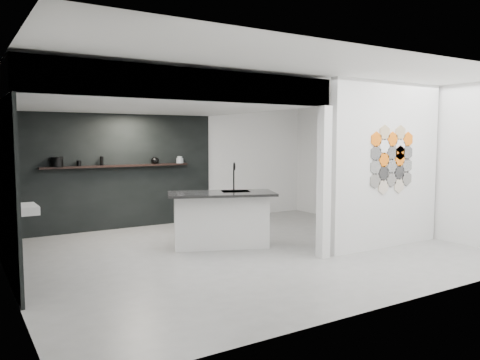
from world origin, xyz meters
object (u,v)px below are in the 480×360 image
(glass_bowl, at_px, (180,161))
(glass_vase, at_px, (180,160))
(wall_basin, at_px, (22,209))
(partition_panel, at_px, (387,165))
(kitchen_island, at_px, (221,219))
(kettle, at_px, (155,160))
(bottle_dark, at_px, (102,161))
(utensil_cup, at_px, (79,163))
(stockpot, at_px, (57,162))

(glass_bowl, xyz_separation_m, glass_vase, (0.00, 0.00, 0.02))
(glass_vase, bearing_deg, wall_basin, -148.65)
(partition_panel, bearing_deg, glass_vase, 118.23)
(wall_basin, relative_size, kitchen_island, 0.31)
(kettle, distance_m, bottle_dark, 1.11)
(glass_bowl, xyz_separation_m, utensil_cup, (-2.12, 0.00, -0.00))
(kettle, xyz_separation_m, glass_vase, (0.57, 0.00, 0.00))
(kitchen_island, bearing_deg, glass_vase, 104.53)
(partition_panel, xyz_separation_m, utensil_cup, (-4.20, 3.87, -0.03))
(wall_basin, bearing_deg, glass_vase, 31.35)
(partition_panel, xyz_separation_m, wall_basin, (-5.46, 1.80, -0.55))
(glass_vase, bearing_deg, stockpot, 180.00)
(stockpot, relative_size, glass_bowl, 1.48)
(partition_panel, relative_size, stockpot, 12.36)
(bottle_dark, xyz_separation_m, utensil_cup, (-0.44, 0.00, -0.03))
(stockpot, relative_size, utensil_cup, 2.08)
(glass_vase, height_order, utensil_cup, glass_vase)
(wall_basin, relative_size, glass_bowl, 3.93)
(partition_panel, relative_size, wall_basin, 4.67)
(kitchen_island, distance_m, glass_vase, 2.59)
(partition_panel, distance_m, bottle_dark, 5.39)
(stockpot, height_order, utensil_cup, stockpot)
(stockpot, bearing_deg, kitchen_island, -47.64)
(kitchen_island, height_order, utensil_cup, kitchen_island)
(kitchen_island, bearing_deg, utensil_cup, 149.09)
(bottle_dark, bearing_deg, stockpot, 180.00)
(kitchen_island, distance_m, kettle, 2.58)
(glass_bowl, relative_size, bottle_dark, 0.86)
(stockpot, bearing_deg, utensil_cup, 0.00)
(wall_basin, height_order, utensil_cup, utensil_cup)
(kettle, bearing_deg, glass_bowl, -13.54)
(glass_bowl, bearing_deg, glass_vase, 0.00)
(stockpot, height_order, glass_vase, stockpot)
(stockpot, relative_size, bottle_dark, 1.27)
(kitchen_island, xyz_separation_m, kettle, (-0.24, 2.40, 0.91))
(glass_bowl, height_order, utensil_cup, same)
(glass_vase, bearing_deg, partition_panel, -61.77)
(glass_bowl, distance_m, bottle_dark, 1.68)
(kettle, height_order, glass_vase, glass_vase)
(bottle_dark, bearing_deg, kettle, 0.00)
(stockpot, height_order, bottle_dark, stockpot)
(glass_bowl, height_order, bottle_dark, bottle_dark)
(kettle, distance_m, utensil_cup, 1.55)
(kitchen_island, bearing_deg, partition_panel, -8.93)
(stockpot, distance_m, kettle, 1.95)
(kitchen_island, distance_m, bottle_dark, 2.91)
(kitchen_island, relative_size, bottle_dark, 10.95)
(wall_basin, distance_m, bottle_dark, 2.74)
(wall_basin, distance_m, glass_vase, 4.01)
(utensil_cup, bearing_deg, stockpot, 180.00)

